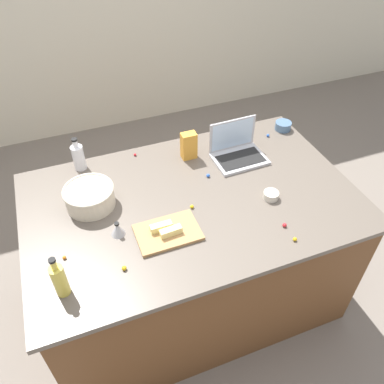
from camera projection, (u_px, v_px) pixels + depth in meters
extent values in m
plane|color=slate|center=(192.00, 293.00, 2.70)|extent=(12.00, 12.00, 0.00)
cube|color=brown|center=(192.00, 253.00, 2.41)|extent=(1.73, 1.07, 0.87)
cube|color=#60564C|center=(192.00, 201.00, 2.11)|extent=(1.79, 1.13, 0.03)
cube|color=#B7B7BC|center=(240.00, 159.00, 2.34)|extent=(0.32, 0.23, 0.02)
cube|color=black|center=(240.00, 159.00, 2.33)|extent=(0.28, 0.16, 0.00)
cube|color=#B7B7BC|center=(232.00, 134.00, 2.35)|extent=(0.30, 0.02, 0.20)
cube|color=silver|center=(233.00, 135.00, 2.34)|extent=(0.27, 0.01, 0.18)
cylinder|color=beige|center=(90.00, 197.00, 2.03)|extent=(0.26, 0.26, 0.11)
cylinder|color=black|center=(90.00, 197.00, 2.02)|extent=(0.21, 0.21, 0.10)
torus|color=beige|center=(88.00, 190.00, 1.99)|extent=(0.27, 0.27, 0.02)
cylinder|color=white|center=(79.00, 158.00, 2.24)|extent=(0.07, 0.07, 0.15)
cylinder|color=white|center=(75.00, 144.00, 2.18)|extent=(0.03, 0.03, 0.04)
cylinder|color=black|center=(74.00, 140.00, 2.16)|extent=(0.03, 0.03, 0.01)
cylinder|color=#DBC64C|center=(60.00, 281.00, 1.61)|extent=(0.06, 0.06, 0.17)
cylinder|color=#DBC64C|center=(54.00, 265.00, 1.54)|extent=(0.03, 0.03, 0.05)
cylinder|color=black|center=(52.00, 260.00, 1.52)|extent=(0.03, 0.03, 0.01)
cube|color=#AD7F4C|center=(168.00, 232.00, 1.91)|extent=(0.31, 0.21, 0.02)
cube|color=#F4E58C|center=(171.00, 231.00, 1.88)|extent=(0.11, 0.04, 0.04)
cube|color=#F4E58C|center=(161.00, 227.00, 1.90)|extent=(0.11, 0.04, 0.04)
cylinder|color=slate|center=(283.00, 126.00, 2.58)|extent=(0.11, 0.11, 0.05)
cylinder|color=beige|center=(271.00, 195.00, 2.09)|extent=(0.08, 0.08, 0.04)
cone|color=#B2B2B7|center=(118.00, 229.00, 1.89)|extent=(0.07, 0.07, 0.07)
cylinder|color=black|center=(117.00, 224.00, 1.86)|extent=(0.02, 0.02, 0.01)
cube|color=gold|center=(189.00, 146.00, 2.32)|extent=(0.09, 0.06, 0.17)
sphere|color=red|center=(135.00, 155.00, 2.38)|extent=(0.02, 0.02, 0.02)
sphere|color=blue|center=(268.00, 135.00, 2.53)|extent=(0.02, 0.02, 0.02)
sphere|color=orange|center=(64.00, 258.00, 1.79)|extent=(0.02, 0.02, 0.02)
sphere|color=yellow|center=(124.00, 268.00, 1.75)|extent=(0.02, 0.02, 0.02)
sphere|color=blue|center=(208.00, 176.00, 2.23)|extent=(0.02, 0.02, 0.02)
sphere|color=red|center=(285.00, 225.00, 1.94)|extent=(0.02, 0.02, 0.02)
sphere|color=yellow|center=(227.00, 136.00, 2.52)|extent=(0.02, 0.02, 0.02)
sphere|color=yellow|center=(192.00, 207.00, 2.04)|extent=(0.02, 0.02, 0.02)
sphere|color=yellow|center=(295.00, 239.00, 1.87)|extent=(0.02, 0.02, 0.02)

